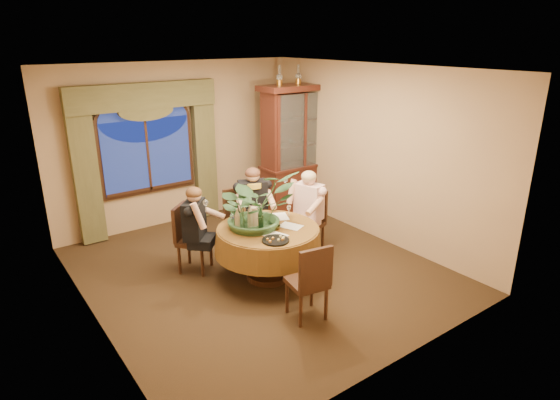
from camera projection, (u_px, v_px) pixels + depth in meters
floor at (259, 270)px, 6.73m from camera, size 5.00×5.00×0.00m
wall_back at (179, 144)px, 8.17m from camera, size 4.50×0.00×4.50m
wall_right at (374, 153)px, 7.51m from camera, size 0.00×5.00×5.00m
ceiling at (256, 69)px, 5.80m from camera, size 5.00×5.00×0.00m
window at (148, 155)px, 7.82m from camera, size 1.62×0.10×1.32m
arched_transom at (143, 108)px, 7.56m from camera, size 1.60×0.06×0.44m
drapery_left at (86, 173)px, 7.25m from camera, size 0.38×0.14×2.32m
drapery_right at (205, 154)px, 8.39m from camera, size 0.38×0.14×2.32m
swag_valance at (144, 96)px, 7.43m from camera, size 2.45×0.16×0.42m
dining_table at (268, 253)px, 6.41m from camera, size 1.88×1.88×0.75m
china_cabinet at (297, 150)px, 8.69m from camera, size 1.46×0.58×2.37m
oil_lamp_left at (279, 75)px, 8.01m from camera, size 0.11×0.11×0.34m
oil_lamp_center at (298, 74)px, 8.24m from camera, size 0.11×0.11×0.34m
oil_lamp_right at (316, 73)px, 8.47m from camera, size 0.11×0.11×0.34m
chair_right at (308, 223)px, 7.16m from camera, size 0.53×0.53×0.96m
chair_back_right at (241, 222)px, 7.19m from camera, size 0.48×0.48×0.96m
chair_back at (194, 239)px, 6.59m from camera, size 0.59×0.59×0.96m
chair_front_left at (307, 280)px, 5.47m from camera, size 0.48×0.48×0.96m
person_pink at (309, 212)px, 7.09m from camera, size 0.56×0.58×1.32m
person_back at (195, 231)px, 6.44m from camera, size 0.62×0.62×1.28m
person_scarf at (253, 209)px, 7.16m from camera, size 0.61×0.58×1.34m
stoneware_vase at (253, 217)px, 6.25m from camera, size 0.15×0.15×0.28m
centerpiece_plant at (255, 179)px, 6.12m from camera, size 1.07×1.19×0.93m
olive_bowl at (275, 227)px, 6.24m from camera, size 0.14×0.14×0.04m
cheese_platter at (276, 240)px, 5.86m from camera, size 0.34×0.34×0.02m
wine_bottle_0 at (236, 216)px, 6.21m from camera, size 0.07×0.07×0.33m
wine_bottle_1 at (261, 220)px, 6.11m from camera, size 0.07×0.07×0.33m
wine_bottle_2 at (237, 221)px, 6.07m from camera, size 0.07×0.07×0.33m
wine_bottle_3 at (250, 217)px, 6.18m from camera, size 0.07×0.07×0.33m
tasting_paper_0 at (291, 226)px, 6.32m from camera, size 0.31×0.36×0.00m
tasting_paper_1 at (280, 216)px, 6.65m from camera, size 0.31×0.36×0.00m
tasting_paper_2 at (275, 235)px, 6.03m from camera, size 0.29×0.35×0.00m
wine_glass_person_pink at (289, 211)px, 6.63m from camera, size 0.07×0.07×0.18m
wine_glass_person_back at (232, 220)px, 6.31m from camera, size 0.07×0.07×0.18m
wine_glass_person_scarf at (260, 209)px, 6.70m from camera, size 0.07×0.07×0.18m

